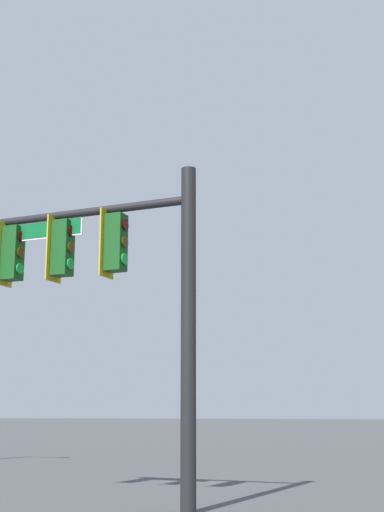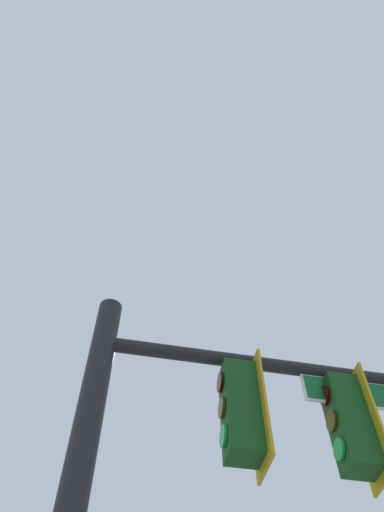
% 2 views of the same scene
% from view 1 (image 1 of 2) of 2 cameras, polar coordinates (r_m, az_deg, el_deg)
% --- Properties ---
extents(signal_pole_near, '(4.42, 0.71, 6.06)m').
position_cam_1_polar(signal_pole_near, '(13.41, -6.26, -1.68)').
color(signal_pole_near, black).
rests_on(signal_pole_near, ground_plane).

